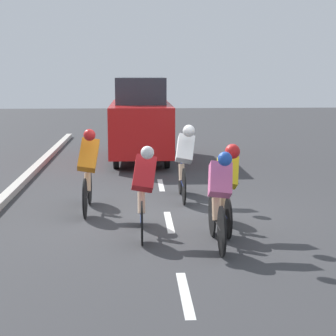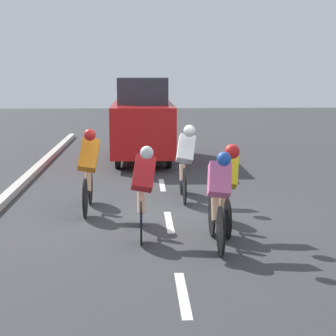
{
  "view_description": "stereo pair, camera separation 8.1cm",
  "coord_description": "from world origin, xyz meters",
  "views": [
    {
      "loc": [
        0.55,
        9.75,
        2.57
      ],
      "look_at": [
        0.02,
        0.36,
        0.95
      ],
      "focal_mm": 60.0,
      "sensor_mm": 36.0,
      "label": 1
    },
    {
      "loc": [
        0.47,
        9.75,
        2.57
      ],
      "look_at": [
        0.02,
        0.36,
        0.95
      ],
      "focal_mm": 60.0,
      "sensor_mm": 36.0,
      "label": 2
    }
  ],
  "objects": [
    {
      "name": "lane_stripe_far",
      "position": [
        0.0,
        -2.84,
        0.0
      ],
      "size": [
        0.12,
        1.4,
        0.01
      ],
      "primitive_type": "cube",
      "color": "white",
      "rests_on": "ground"
    },
    {
      "name": "cyclist_red",
      "position": [
        0.45,
        1.18,
        0.76
      ],
      "size": [
        0.41,
        1.67,
        1.47
      ],
      "color": "black",
      "rests_on": "ground"
    },
    {
      "name": "support_car",
      "position": [
        0.42,
        -6.56,
        1.18
      ],
      "size": [
        1.7,
        4.37,
        2.4
      ],
      "color": "black",
      "rests_on": "ground"
    },
    {
      "name": "lane_stripe_near",
      "position": [
        0.0,
        3.56,
        0.0
      ],
      "size": [
        0.12,
        1.4,
        0.01
      ],
      "primitive_type": "cube",
      "color": "white",
      "rests_on": "ground"
    },
    {
      "name": "ground_plane",
      "position": [
        0.0,
        0.0,
        0.0
      ],
      "size": [
        60.0,
        60.0,
        0.0
      ],
      "primitive_type": "plane",
      "color": "#38383A"
    },
    {
      "name": "cyclist_orange",
      "position": [
        1.44,
        -0.42,
        0.81
      ],
      "size": [
        0.41,
        1.76,
        1.57
      ],
      "color": "black",
      "rests_on": "ground"
    },
    {
      "name": "cyclist_pink",
      "position": [
        -0.65,
        1.77,
        0.75
      ],
      "size": [
        0.38,
        1.72,
        1.46
      ],
      "color": "black",
      "rests_on": "ground"
    },
    {
      "name": "cyclist_white",
      "position": [
        -0.4,
        -1.33,
        0.82
      ],
      "size": [
        0.42,
        1.69,
        1.55
      ],
      "color": "black",
      "rests_on": "ground"
    },
    {
      "name": "cyclist_yellow",
      "position": [
        -0.89,
        0.96,
        0.78
      ],
      "size": [
        0.4,
        1.65,
        1.46
      ],
      "color": "black",
      "rests_on": "ground"
    },
    {
      "name": "lane_stripe_mid",
      "position": [
        0.0,
        0.36,
        0.0
      ],
      "size": [
        0.12,
        1.4,
        0.01
      ],
      "primitive_type": "cube",
      "color": "white",
      "rests_on": "ground"
    }
  ]
}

